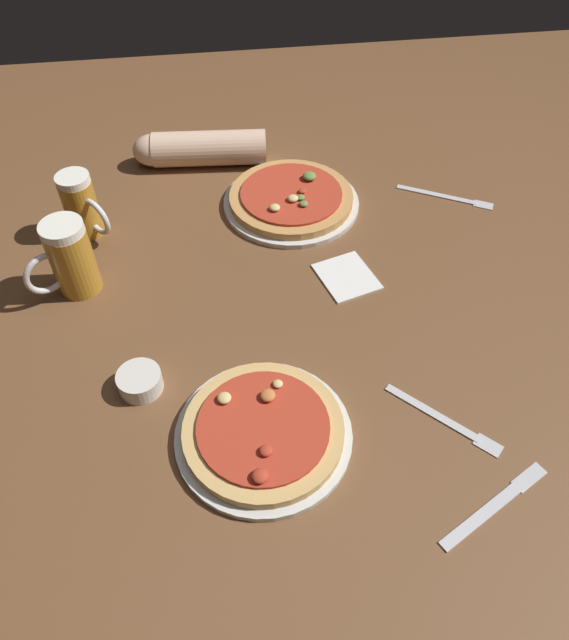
{
  "coord_description": "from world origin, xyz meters",
  "views": [
    {
      "loc": [
        -0.1,
        -0.74,
        0.86
      ],
      "look_at": [
        0.0,
        0.0,
        0.02
      ],
      "focal_mm": 33.46,
      "sensor_mm": 36.0,
      "label": 1
    }
  ],
  "objects": [
    {
      "name": "ground_plane",
      "position": [
        0.0,
        0.0,
        -0.01
      ],
      "size": [
        2.4,
        2.4,
        0.03
      ],
      "primitive_type": "cube",
      "color": "brown"
    },
    {
      "name": "pizza_plate_near",
      "position": [
        -0.07,
        -0.23,
        0.02
      ],
      "size": [
        0.29,
        0.29,
        0.05
      ],
      "color": "silver",
      "rests_on": "ground_plane"
    },
    {
      "name": "pizza_plate_far",
      "position": [
        0.07,
        0.37,
        0.02
      ],
      "size": [
        0.31,
        0.31,
        0.05
      ],
      "color": "silver",
      "rests_on": "ground_plane"
    },
    {
      "name": "beer_mug_dark",
      "position": [
        -0.4,
        0.16,
        0.08
      ],
      "size": [
        0.13,
        0.1,
        0.16
      ],
      "color": "#B27A23",
      "rests_on": "ground_plane"
    },
    {
      "name": "beer_mug_amber",
      "position": [
        -0.39,
        0.34,
        0.07
      ],
      "size": [
        0.1,
        0.11,
        0.15
      ],
      "color": "#B27A23",
      "rests_on": "ground_plane"
    },
    {
      "name": "ramekin_sauce",
      "position": [
        -0.27,
        -0.1,
        0.02
      ],
      "size": [
        0.08,
        0.08,
        0.04
      ],
      "primitive_type": "cylinder",
      "color": "silver",
      "rests_on": "ground_plane"
    },
    {
      "name": "napkin_folded",
      "position": [
        0.15,
        0.12,
        0.0
      ],
      "size": [
        0.14,
        0.15,
        0.01
      ],
      "primitive_type": "cube",
      "rotation": [
        0.0,
        0.0,
        0.29
      ],
      "color": "white",
      "rests_on": "ground_plane"
    },
    {
      "name": "fork_left",
      "position": [
        0.44,
        0.35,
        0.0
      ],
      "size": [
        0.21,
        0.13,
        0.01
      ],
      "color": "silver",
      "rests_on": "ground_plane"
    },
    {
      "name": "knife_right",
      "position": [
        0.27,
        -0.4,
        0.0
      ],
      "size": [
        0.2,
        0.12,
        0.01
      ],
      "color": "silver",
      "rests_on": "ground_plane"
    },
    {
      "name": "fork_spare",
      "position": [
        0.24,
        -0.24,
        0.0
      ],
      "size": [
        0.16,
        0.17,
        0.01
      ],
      "color": "silver",
      "rests_on": "ground_plane"
    },
    {
      "name": "diner_arm",
      "position": [
        -0.14,
        0.57,
        0.04
      ],
      "size": [
        0.33,
        0.11,
        0.08
      ],
      "color": "beige",
      "rests_on": "ground_plane"
    }
  ]
}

